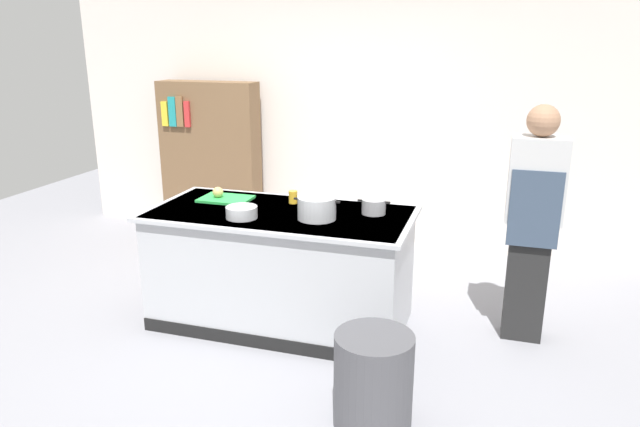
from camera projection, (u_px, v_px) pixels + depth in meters
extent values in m
plane|color=gray|center=(282.00, 321.00, 4.63)|extent=(10.00, 10.00, 0.00)
cube|color=silver|center=(351.00, 102.00, 6.11)|extent=(6.40, 0.12, 3.00)
cube|color=#B7BABF|center=(281.00, 268.00, 4.50)|extent=(1.90, 0.90, 0.90)
cube|color=#B7BABF|center=(280.00, 214.00, 4.37)|extent=(1.98, 0.98, 0.03)
cube|color=black|center=(260.00, 342.00, 4.20)|extent=(1.90, 0.01, 0.10)
cube|color=green|center=(226.00, 199.00, 4.67)|extent=(0.40, 0.28, 0.02)
sphere|color=tan|center=(218.00, 192.00, 4.67)|extent=(0.09, 0.09, 0.09)
cylinder|color=#B7BABF|center=(317.00, 208.00, 4.17)|extent=(0.28, 0.28, 0.16)
cube|color=black|center=(297.00, 199.00, 4.20)|extent=(0.04, 0.02, 0.01)
cube|color=black|center=(338.00, 202.00, 4.11)|extent=(0.04, 0.02, 0.01)
cylinder|color=#99999E|center=(374.00, 206.00, 4.30)|extent=(0.18, 0.18, 0.11)
cube|color=black|center=(360.00, 200.00, 4.32)|extent=(0.04, 0.02, 0.01)
cube|color=black|center=(388.00, 203.00, 4.26)|extent=(0.04, 0.02, 0.01)
cylinder|color=#B7BABF|center=(242.00, 212.00, 4.20)|extent=(0.23, 0.23, 0.08)
cylinder|color=yellow|center=(293.00, 197.00, 4.58)|extent=(0.07, 0.07, 0.10)
cylinder|color=#4C4C51|center=(373.00, 380.00, 3.32)|extent=(0.45, 0.45, 0.56)
cube|color=black|center=(526.00, 280.00, 4.27)|extent=(0.28, 0.20, 0.90)
cube|color=silver|center=(537.00, 180.00, 4.05)|extent=(0.38, 0.24, 0.60)
sphere|color=#A87A5B|center=(543.00, 121.00, 3.94)|extent=(0.22, 0.22, 0.22)
cube|color=#38475B|center=(535.00, 210.00, 3.99)|extent=(0.34, 0.02, 0.54)
cube|color=brown|center=(211.00, 160.00, 6.46)|extent=(1.10, 0.28, 1.70)
cube|color=yellow|center=(165.00, 114.00, 6.29)|extent=(0.07, 0.03, 0.26)
cube|color=teal|center=(173.00, 112.00, 6.25)|extent=(0.08, 0.03, 0.31)
cube|color=brown|center=(180.00, 112.00, 6.23)|extent=(0.08, 0.03, 0.32)
cube|color=red|center=(187.00, 114.00, 6.21)|extent=(0.06, 0.03, 0.27)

